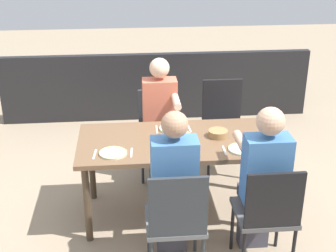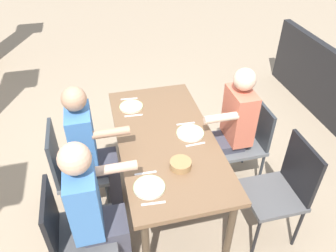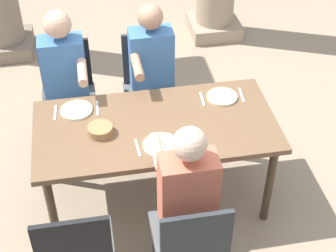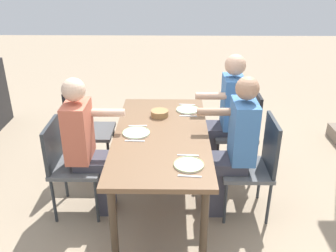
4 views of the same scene
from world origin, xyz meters
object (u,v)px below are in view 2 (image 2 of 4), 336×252
(plate_2, at_px, (131,106))
(diner_guest_third, at_px, (96,210))
(chair_west_north, at_px, (72,230))
(chair_west_south, at_px, (283,187))
(chair_mid_north, at_px, (71,166))
(diner_woman_green, at_px, (92,148))
(dining_table, at_px, (166,144))
(bread_basket, at_px, (181,164))
(diner_man_white, at_px, (231,128))
(chair_mid_south, at_px, (247,138))
(plate_0, at_px, (149,187))
(plate_1, at_px, (190,133))

(plate_2, bearing_deg, diner_guest_third, 159.52)
(chair_west_north, bearing_deg, chair_west_south, -90.00)
(chair_mid_north, xyz_separation_m, diner_woman_green, (-0.00, -0.20, 0.17))
(dining_table, relative_size, diner_guest_third, 1.28)
(diner_guest_third, bearing_deg, chair_west_north, 90.88)
(chair_west_south, relative_size, diner_guest_third, 0.74)
(chair_west_south, distance_m, plate_2, 1.57)
(chair_mid_north, bearing_deg, chair_west_south, -112.14)
(chair_west_north, height_order, bread_basket, chair_west_north)
(chair_west_north, bearing_deg, diner_woman_green, -16.22)
(chair_west_north, bearing_deg, diner_man_white, -65.35)
(chair_mid_south, distance_m, diner_woman_green, 1.48)
(diner_guest_third, bearing_deg, diner_man_white, -62.35)
(chair_west_south, height_order, plate_2, chair_west_south)
(plate_2, bearing_deg, diner_man_white, -117.80)
(dining_table, xyz_separation_m, bread_basket, (-0.38, -0.03, 0.11))
(chair_mid_north, bearing_deg, chair_west_north, -179.69)
(chair_west_north, bearing_deg, plate_0, -83.38)
(chair_west_north, relative_size, diner_woman_green, 0.71)
(chair_west_north, bearing_deg, dining_table, -54.17)
(chair_west_north, relative_size, chair_west_south, 0.95)
(bread_basket, bearing_deg, plate_1, -27.10)
(chair_mid_north, relative_size, plate_0, 3.96)
(diner_woman_green, bearing_deg, plate_0, -147.69)
(dining_table, bearing_deg, plate_2, 22.58)
(plate_1, bearing_deg, dining_table, 88.81)
(chair_west_south, height_order, diner_woman_green, diner_woman_green)
(chair_west_south, height_order, diner_guest_third, diner_guest_third)
(diner_man_white, distance_m, diner_guest_third, 1.46)
(diner_woman_green, bearing_deg, dining_table, -96.85)
(chair_mid_south, height_order, bread_basket, chair_mid_south)
(plate_1, bearing_deg, diner_man_white, -79.18)
(diner_man_white, height_order, plate_0, diner_man_white)
(dining_table, height_order, chair_mid_south, chair_mid_south)
(plate_0, bearing_deg, diner_woman_green, 32.31)
(chair_mid_north, distance_m, plate_1, 1.09)
(plate_2, distance_m, bread_basket, 0.95)
(plate_0, relative_size, bread_basket, 1.38)
(diner_woman_green, xyz_separation_m, diner_guest_third, (-0.68, 0.01, 0.01))
(chair_mid_north, xyz_separation_m, plate_1, (-0.08, -1.06, 0.24))
(chair_west_south, bearing_deg, plate_1, 45.90)
(bread_basket, bearing_deg, chair_west_south, -105.17)
(chair_west_north, bearing_deg, plate_2, -28.33)
(chair_mid_north, xyz_separation_m, chair_mid_south, (0.00, -1.67, -0.01))
(dining_table, height_order, bread_basket, bread_basket)
(diner_man_white, bearing_deg, diner_guest_third, 117.65)
(bread_basket, bearing_deg, chair_mid_north, 61.91)
(diner_man_white, xyz_separation_m, diner_guest_third, (-0.68, 1.29, 0.02))
(chair_mid_north, distance_m, diner_man_white, 1.50)
(plate_0, xyz_separation_m, plate_2, (1.07, -0.03, 0.00))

